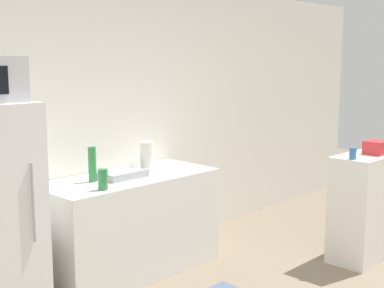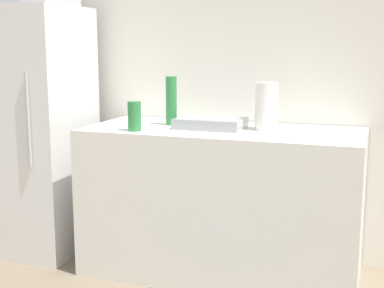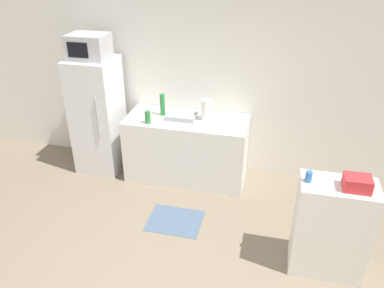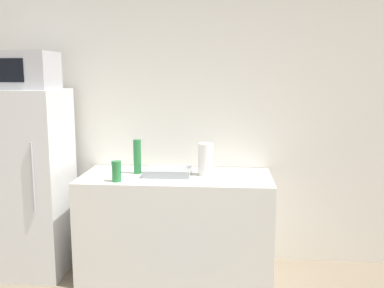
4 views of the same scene
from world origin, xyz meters
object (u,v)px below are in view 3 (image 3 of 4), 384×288
microwave (89,47)px  bottle_short (148,117)px  basket (357,183)px  refrigerator (98,116)px  jar (309,177)px  paper_towel_roll (206,110)px  bottle_tall (163,105)px

microwave → bottle_short: microwave is taller
basket → refrigerator: bearing=156.7°
jar → bottle_short: bearing=150.1°
paper_towel_roll → basket: bearing=-41.0°
bottle_tall → bottle_short: size_ratio=1.77×
bottle_short → paper_towel_roll: bearing=21.7°
basket → jar: (-0.40, 0.03, -0.01)m
paper_towel_roll → bottle_tall: bearing=178.7°
microwave → basket: microwave is taller
basket → bottle_tall: bearing=147.3°
refrigerator → paper_towel_roll: size_ratio=5.88×
bottle_short → paper_towel_roll: size_ratio=0.61×
refrigerator → paper_towel_roll: bearing=2.2°
microwave → paper_towel_roll: size_ratio=1.80×
microwave → jar: size_ratio=4.66×
basket → paper_towel_roll: 2.13m
microwave → jar: bearing=-25.8°
basket → paper_towel_roll: (-1.61, 1.40, -0.06)m
bottle_tall → microwave: bearing=-175.5°
microwave → bottle_short: (0.81, -0.22, -0.79)m
refrigerator → bottle_tall: bearing=4.4°
refrigerator → bottle_tall: (0.91, 0.07, 0.22)m
jar → paper_towel_roll: 1.83m
bottle_tall → jar: 2.27m
refrigerator → bottle_short: refrigerator is taller
bottle_tall → basket: size_ratio=1.27×
microwave → bottle_short: size_ratio=2.92×
bottle_tall → paper_towel_roll: 0.59m
jar → paper_towel_roll: size_ratio=0.39×
refrigerator → basket: 3.40m
bottle_tall → basket: (2.20, -1.41, 0.04)m
paper_towel_roll → jar: bearing=-48.6°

